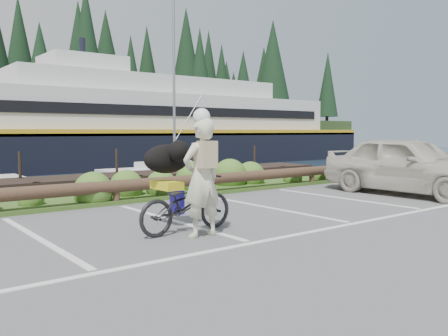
# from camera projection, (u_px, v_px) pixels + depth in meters

# --- Properties ---
(ground) EXTENTS (72.00, 72.00, 0.00)m
(ground) POSITION_uv_depth(u_px,v_px,m) (237.00, 239.00, 7.85)
(ground) COLOR #515153
(vegetation_strip) EXTENTS (34.00, 1.60, 0.10)m
(vegetation_strip) POSITION_uv_depth(u_px,v_px,m) (105.00, 199.00, 12.01)
(vegetation_strip) COLOR #3D5B21
(vegetation_strip) RESTS_ON ground
(log_rail) EXTENTS (32.00, 0.30, 0.60)m
(log_rail) POSITION_uv_depth(u_px,v_px,m) (117.00, 205.00, 11.47)
(log_rail) COLOR #443021
(log_rail) RESTS_ON ground
(bicycle) EXTENTS (1.94, 0.75, 1.00)m
(bicycle) POSITION_uv_depth(u_px,v_px,m) (186.00, 204.00, 8.31)
(bicycle) COLOR black
(bicycle) RESTS_ON ground
(cyclist) EXTENTS (0.75, 0.51, 2.00)m
(cyclist) POSITION_uv_depth(u_px,v_px,m) (202.00, 178.00, 7.94)
(cyclist) COLOR beige
(cyclist) RESTS_ON ground
(dog) EXTENTS (0.49, 0.95, 0.54)m
(dog) POSITION_uv_depth(u_px,v_px,m) (167.00, 159.00, 8.72)
(dog) COLOR black
(dog) RESTS_ON bicycle
(parked_car) EXTENTS (1.95, 4.84, 1.65)m
(parked_car) POSITION_uv_depth(u_px,v_px,m) (408.00, 165.00, 13.26)
(parked_car) COLOR beige
(parked_car) RESTS_ON ground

